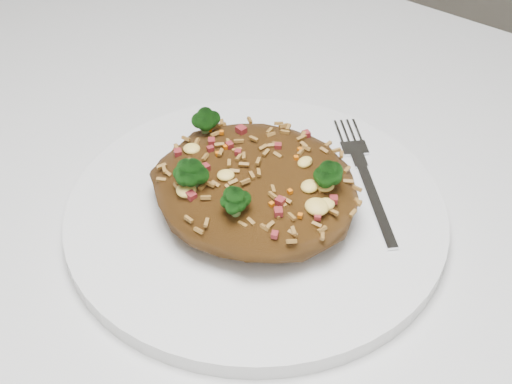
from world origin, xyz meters
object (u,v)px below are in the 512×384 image
Objects in this scene: plate at (256,213)px; fried_rice at (255,179)px; dining_table at (169,231)px; fork at (368,184)px.

fried_rice is (-0.00, -0.00, 0.04)m from plate.
fork is (0.17, 0.06, 0.11)m from dining_table.
fried_rice is (0.11, -0.01, 0.13)m from dining_table.
plate is 0.09m from fork.
dining_table is at bearing -114.39° from fork.
plate is 1.82× the size of fried_rice.
fork is (0.06, 0.07, 0.01)m from plate.
fork is at bearing 52.40° from fried_rice.
dining_table is 0.21m from fork.
plate is at bearing -82.57° from fork.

